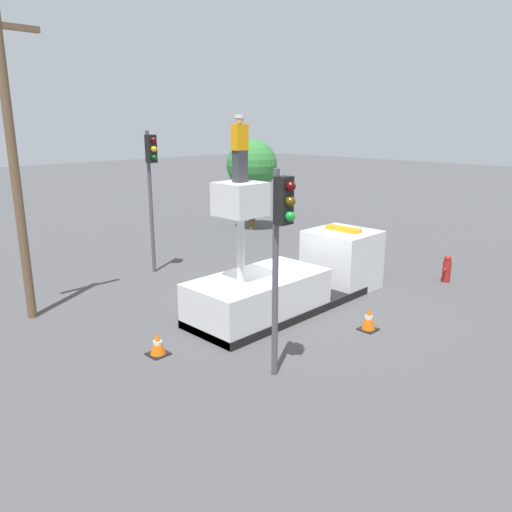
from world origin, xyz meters
name	(u,v)px	position (x,y,z in m)	size (l,w,h in m)	color
ground_plane	(281,309)	(0.00, 0.00, 0.00)	(120.00, 120.00, 0.00)	#4C4C4F
bucket_truck	(293,279)	(0.55, 0.00, 0.86)	(7.34, 2.21, 4.09)	black
worker	(240,149)	(-1.72, 0.00, 4.97)	(0.40, 0.26, 1.75)	#38383D
traffic_light_pole	(281,234)	(-3.19, -2.80, 3.35)	(0.34, 0.57, 4.72)	#515156
traffic_light_across	(151,174)	(-0.47, 6.11, 3.79)	(0.34, 0.57, 5.36)	#515156
fire_hydrant	(447,269)	(6.32, -2.40, 0.49)	(0.54, 0.30, 1.01)	#B2231E
traffic_cone_rear	(158,344)	(-4.51, 0.10, 0.28)	(0.50, 0.50, 0.60)	black
traffic_cone_curbside	(369,319)	(0.54, -2.80, 0.33)	(0.48, 0.48, 0.69)	black
tree_left_bg	(252,166)	(7.82, 9.19, 3.42)	(2.67, 2.67, 4.79)	brown
utility_pole	(13,159)	(-5.73, 4.87, 4.66)	(2.20, 0.26, 8.67)	brown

